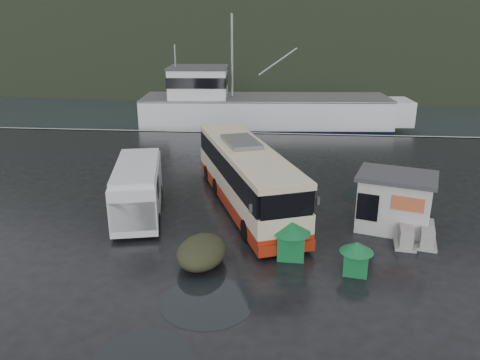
# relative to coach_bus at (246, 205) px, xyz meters

# --- Properties ---
(ground) EXTENTS (160.00, 160.00, 0.00)m
(ground) POSITION_rel_coach_bus_xyz_m (-1.33, -3.83, 0.00)
(ground) COLOR black
(ground) RESTS_ON ground
(harbor_water) EXTENTS (300.00, 180.00, 0.02)m
(harbor_water) POSITION_rel_coach_bus_xyz_m (-1.33, 106.17, 0.00)
(harbor_water) COLOR black
(harbor_water) RESTS_ON ground
(quay_edge) EXTENTS (160.00, 0.60, 1.50)m
(quay_edge) POSITION_rel_coach_bus_xyz_m (-1.33, 16.17, 0.00)
(quay_edge) COLOR #999993
(quay_edge) RESTS_ON ground
(headland) EXTENTS (780.00, 540.00, 570.00)m
(headland) POSITION_rel_coach_bus_xyz_m (8.67, 246.17, 0.00)
(headland) COLOR black
(headland) RESTS_ON ground
(coach_bus) EXTENTS (6.95, 12.11, 3.34)m
(coach_bus) POSITION_rel_coach_bus_xyz_m (0.00, 0.00, 0.00)
(coach_bus) COLOR beige
(coach_bus) RESTS_ON ground
(white_van) EXTENTS (3.49, 6.68, 2.66)m
(white_van) POSITION_rel_coach_bus_xyz_m (-5.24, -1.61, 0.00)
(white_van) COLOR silver
(white_van) RESTS_ON ground
(waste_bin_left) EXTENTS (1.08, 1.08, 1.30)m
(waste_bin_left) POSITION_rel_coach_bus_xyz_m (4.71, -6.43, 0.00)
(waste_bin_left) COLOR #116330
(waste_bin_left) RESTS_ON ground
(waste_bin_right) EXTENTS (1.18, 1.18, 1.57)m
(waste_bin_right) POSITION_rel_coach_bus_xyz_m (2.25, -5.36, 0.00)
(waste_bin_right) COLOR #116330
(waste_bin_right) RESTS_ON ground
(dome_tent) EXTENTS (2.22, 2.90, 1.06)m
(dome_tent) POSITION_rel_coach_bus_xyz_m (-1.31, -6.27, 0.00)
(dome_tent) COLOR #2A2C1A
(dome_tent) RESTS_ON ground
(ticket_kiosk) EXTENTS (4.06, 3.53, 2.68)m
(ticket_kiosk) POSITION_rel_coach_bus_xyz_m (7.00, -2.22, 0.00)
(ticket_kiosk) COLOR #BBBBB6
(ticket_kiosk) RESTS_ON ground
(jersey_barrier_a) EXTENTS (1.12, 1.85, 0.87)m
(jersey_barrier_a) POSITION_rel_coach_bus_xyz_m (7.21, -3.73, 0.00)
(jersey_barrier_a) COLOR #999993
(jersey_barrier_a) RESTS_ON ground
(jersey_barrier_b) EXTENTS (1.25, 1.89, 0.87)m
(jersey_barrier_b) POSITION_rel_coach_bus_xyz_m (8.15, -3.65, 0.00)
(jersey_barrier_b) COLOR #999993
(jersey_barrier_b) RESTS_ON ground
(fishing_trawler) EXTENTS (28.35, 8.13, 11.19)m
(fishing_trawler) POSITION_rel_coach_bus_xyz_m (0.18, 22.62, 0.00)
(fishing_trawler) COLOR silver
(fishing_trawler) RESTS_ON ground
(puddles) EXTENTS (11.99, 17.01, 0.01)m
(puddles) POSITION_rel_coach_bus_xyz_m (1.58, -5.25, 0.01)
(puddles) COLOR black
(puddles) RESTS_ON ground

